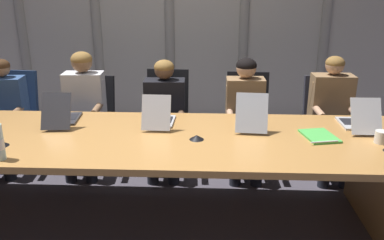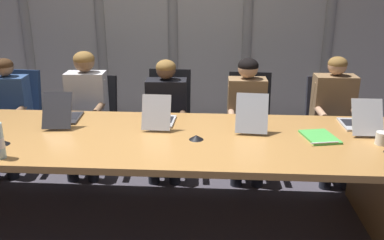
% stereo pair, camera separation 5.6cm
% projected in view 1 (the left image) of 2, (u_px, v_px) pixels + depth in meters
% --- Properties ---
extents(ground_plane, '(13.10, 13.10, 0.00)m').
position_uv_depth(ground_plane, '(153.00, 218.00, 3.33)').
color(ground_plane, '#47424C').
extents(conference_table, '(3.96, 1.17, 0.72)m').
position_uv_depth(conference_table, '(151.00, 153.00, 3.14)').
color(conference_table, '#B77F42').
rests_on(conference_table, ground_plane).
extents(curtain_backdrop, '(6.55, 0.17, 3.17)m').
position_uv_depth(curtain_backdrop, '(174.00, 4.00, 4.98)').
color(curtain_backdrop, beige).
rests_on(curtain_backdrop, ground_plane).
extents(laptop_left_mid, '(0.27, 0.48, 0.28)m').
position_uv_depth(laptop_left_mid, '(62.00, 116.00, 3.38)').
color(laptop_left_mid, '#2D2D33').
rests_on(laptop_left_mid, conference_table).
extents(laptop_center, '(0.24, 0.41, 0.28)m').
position_uv_depth(laptop_center, '(159.00, 119.00, 3.32)').
color(laptop_center, '#BCBCC1').
rests_on(laptop_center, conference_table).
extents(laptop_right_mid, '(0.28, 0.48, 0.31)m').
position_uv_depth(laptop_right_mid, '(251.00, 119.00, 3.30)').
color(laptop_right_mid, '#A8ADB7').
rests_on(laptop_right_mid, conference_table).
extents(laptop_right_end, '(0.23, 0.44, 0.28)m').
position_uv_depth(laptop_right_end, '(358.00, 121.00, 3.26)').
color(laptop_right_end, '#BCBCC1').
rests_on(laptop_right_end, conference_table).
extents(office_chair_left_end, '(0.60, 0.60, 0.96)m').
position_uv_depth(office_chair_left_end, '(14.00, 129.00, 4.30)').
color(office_chair_left_end, navy).
rests_on(office_chair_left_end, ground_plane).
extents(office_chair_left_mid, '(0.60, 0.60, 0.91)m').
position_uv_depth(office_chair_left_mid, '(91.00, 132.00, 4.26)').
color(office_chair_left_mid, black).
rests_on(office_chair_left_mid, ground_plane).
extents(office_chair_center, '(0.60, 0.60, 0.98)m').
position_uv_depth(office_chair_center, '(166.00, 131.00, 4.23)').
color(office_chair_center, black).
rests_on(office_chair_center, ground_plane).
extents(office_chair_right_mid, '(0.60, 0.60, 0.96)m').
position_uv_depth(office_chair_right_mid, '(246.00, 133.00, 4.19)').
color(office_chair_right_mid, black).
rests_on(office_chair_right_mid, ground_plane).
extents(office_chair_right_end, '(0.60, 0.60, 0.93)m').
position_uv_depth(office_chair_right_end, '(326.00, 135.00, 4.16)').
color(office_chair_right_end, '#2D2D38').
rests_on(office_chair_right_end, ground_plane).
extents(person_left_end, '(0.43, 0.57, 1.12)m').
position_uv_depth(person_left_end, '(3.00, 109.00, 4.05)').
color(person_left_end, '#335184').
rests_on(person_left_end, ground_plane).
extents(person_left_mid, '(0.42, 0.56, 1.20)m').
position_uv_depth(person_left_mid, '(83.00, 105.00, 4.01)').
color(person_left_mid, silver).
rests_on(person_left_mid, ground_plane).
extents(person_center, '(0.42, 0.56, 1.13)m').
position_uv_depth(person_center, '(164.00, 110.00, 3.98)').
color(person_center, black).
rests_on(person_center, ground_plane).
extents(person_right_mid, '(0.38, 0.55, 1.15)m').
position_uv_depth(person_right_mid, '(245.00, 110.00, 3.94)').
color(person_right_mid, olive).
rests_on(person_right_mid, ground_plane).
extents(person_right_end, '(0.40, 0.55, 1.18)m').
position_uv_depth(person_right_end, '(332.00, 111.00, 3.91)').
color(person_right_end, olive).
rests_on(person_right_end, ground_plane).
extents(coffee_mug_near, '(0.14, 0.09, 0.09)m').
position_uv_depth(coffee_mug_near, '(382.00, 137.00, 2.95)').
color(coffee_mug_near, white).
rests_on(coffee_mug_near, conference_table).
extents(conference_mic_left_side, '(0.11, 0.11, 0.03)m').
position_uv_depth(conference_mic_left_side, '(1.00, 144.00, 2.91)').
color(conference_mic_left_side, black).
rests_on(conference_mic_left_side, conference_table).
extents(conference_mic_right_side, '(0.11, 0.11, 0.03)m').
position_uv_depth(conference_mic_right_side, '(197.00, 137.00, 3.03)').
color(conference_mic_right_side, black).
rests_on(conference_mic_right_side, conference_table).
extents(spiral_notepad, '(0.28, 0.34, 0.03)m').
position_uv_depth(spiral_notepad, '(319.00, 136.00, 3.07)').
color(spiral_notepad, '#4CB74C').
rests_on(spiral_notepad, conference_table).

